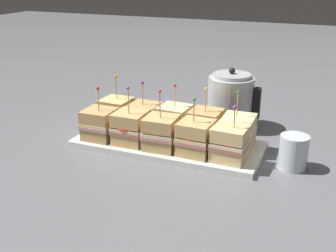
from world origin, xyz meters
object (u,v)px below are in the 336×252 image
(serving_platter, at_px, (168,144))
(sandwich_back_left, at_px, (145,118))
(sandwich_front_center, at_px, (162,133))
(sandwich_back_far_left, at_px, (117,113))
(sandwich_front_right, at_px, (196,138))
(kettle_steel, at_px, (231,101))
(sandwich_back_right, at_px, (206,126))
(drinking_glass, at_px, (293,153))
(sandwich_back_far_right, at_px, (238,131))
(sandwich_front_far_right, at_px, (230,143))
(sandwich_front_far_left, at_px, (100,124))
(sandwich_back_center, at_px, (174,121))
(sandwich_front_left, at_px, (130,128))

(serving_platter, xyz_separation_m, sandwich_back_left, (-0.10, 0.05, 0.05))
(sandwich_front_center, bearing_deg, sandwich_back_far_left, 153.12)
(sandwich_front_right, xyz_separation_m, sandwich_back_left, (-0.20, 0.10, -0.00))
(sandwich_front_center, height_order, sandwich_front_right, sandwich_front_center)
(sandwich_back_left, height_order, kettle_steel, kettle_steel)
(sandwich_back_right, relative_size, drinking_glass, 1.80)
(sandwich_back_far_right, bearing_deg, sandwich_back_right, -179.49)
(sandwich_back_left, bearing_deg, kettle_steel, 39.60)
(sandwich_front_far_right, distance_m, kettle_steel, 0.29)
(sandwich_front_center, height_order, kettle_steel, kettle_steel)
(sandwich_front_far_left, bearing_deg, sandwich_back_center, 27.42)
(sandwich_front_left, distance_m, sandwich_front_right, 0.20)
(sandwich_back_center, relative_size, kettle_steel, 0.81)
(sandwich_back_far_left, distance_m, drinking_glass, 0.55)
(sandwich_front_right, xyz_separation_m, sandwich_back_right, (-0.00, 0.10, -0.00))
(sandwich_front_left, distance_m, kettle_steel, 0.36)
(sandwich_front_left, bearing_deg, sandwich_front_far_right, -0.15)
(sandwich_front_left, relative_size, sandwich_front_center, 0.99)
(sandwich_front_right, xyz_separation_m, kettle_steel, (0.02, 0.28, 0.02))
(sandwich_front_far_left, relative_size, sandwich_back_far_left, 0.95)
(sandwich_front_far_left, height_order, kettle_steel, kettle_steel)
(sandwich_front_far_left, relative_size, sandwich_back_center, 1.00)
(sandwich_front_right, distance_m, sandwich_back_right, 0.10)
(sandwich_front_right, relative_size, sandwich_back_far_left, 0.95)
(sandwich_back_center, bearing_deg, sandwich_front_far_right, -26.96)
(sandwich_front_left, relative_size, sandwich_back_far_right, 1.06)
(sandwich_front_far_right, bearing_deg, serving_platter, 165.82)
(sandwich_front_far_left, xyz_separation_m, sandwich_front_left, (0.10, 0.00, 0.00))
(sandwich_front_center, height_order, sandwich_back_far_left, sandwich_front_center)
(sandwich_back_right, bearing_deg, sandwich_front_right, -88.26)
(sandwich_front_center, xyz_separation_m, drinking_glass, (0.35, 0.05, -0.02))
(serving_platter, bearing_deg, sandwich_back_center, 91.18)
(sandwich_front_far_left, xyz_separation_m, sandwich_back_far_left, (0.00, 0.10, 0.00))
(sandwich_front_left, bearing_deg, sandwich_front_far_left, -178.77)
(serving_platter, distance_m, drinking_glass, 0.36)
(sandwich_front_far_left, relative_size, drinking_glass, 1.77)
(serving_platter, xyz_separation_m, sandwich_front_far_left, (-0.20, -0.05, 0.05))
(sandwich_front_left, xyz_separation_m, drinking_glass, (0.45, 0.04, -0.02))
(sandwich_back_center, bearing_deg, kettle_steel, 55.31)
(serving_platter, relative_size, sandwich_back_right, 3.34)
(sandwich_front_far_right, height_order, sandwich_back_left, sandwich_back_left)
(sandwich_front_far_right, xyz_separation_m, kettle_steel, (-0.07, 0.28, 0.02))
(sandwich_back_far_right, bearing_deg, drinking_glass, -18.98)
(kettle_steel, bearing_deg, sandwich_front_right, -94.80)
(sandwich_back_center, distance_m, drinking_glass, 0.36)
(sandwich_back_right, bearing_deg, serving_platter, -153.42)
(sandwich_back_center, distance_m, sandwich_back_right, 0.10)
(serving_platter, bearing_deg, sandwich_back_right, 26.58)
(sandwich_front_center, relative_size, kettle_steel, 0.87)
(sandwich_back_far_left, bearing_deg, sandwich_back_right, -0.14)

